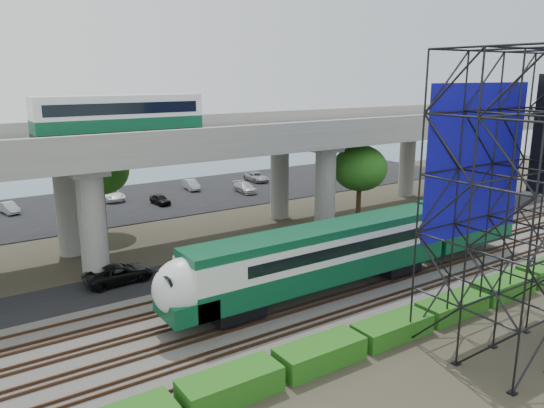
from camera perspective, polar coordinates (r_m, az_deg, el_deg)
ground at (r=32.44m, az=5.92°, el=-11.56°), size 140.00×140.00×0.00m
ballast_bed at (r=33.82m, az=3.73°, el=-10.23°), size 90.00×12.00×0.20m
service_road at (r=40.41m, az=-3.66°, el=-6.23°), size 90.00×5.00×0.08m
parking_lot at (r=61.09m, az=-14.82°, el=0.24°), size 90.00×18.00×0.08m
harbor_water at (r=81.85m, az=-19.93°, el=3.21°), size 140.00×40.00×0.03m
rail_tracks at (r=33.74m, az=3.73°, el=-9.95°), size 90.00×9.52×0.16m
commuter_train at (r=34.89m, az=8.32°, el=-4.68°), size 29.30×3.06×4.30m
overpass at (r=43.00m, az=-8.09°, el=6.11°), size 80.00×12.00×12.40m
scaffold_tower at (r=29.59m, az=25.59°, el=-0.02°), size 9.36×6.36×15.00m
hedge_strip at (r=30.04m, az=12.83°, el=-12.83°), size 34.60×1.80×1.20m
trees at (r=41.96m, az=-13.22°, el=2.03°), size 40.94×16.94×7.69m
suv at (r=37.64m, az=-16.13°, el=-7.19°), size 4.76×2.39×1.29m
parked_cars at (r=61.04m, az=-13.66°, el=0.92°), size 38.49×9.57×1.29m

